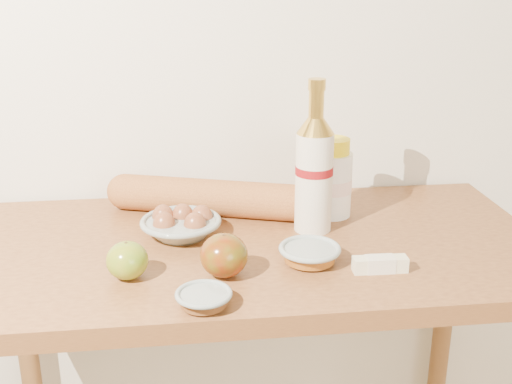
% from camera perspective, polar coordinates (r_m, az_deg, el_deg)
% --- Properties ---
extents(back_wall, '(3.50, 0.02, 2.60)m').
position_cam_1_polar(back_wall, '(1.55, -1.67, 14.42)').
color(back_wall, silver).
rests_on(back_wall, ground).
extents(table, '(1.20, 0.60, 0.90)m').
position_cam_1_polar(table, '(1.38, -0.15, -9.11)').
color(table, '#935B2F').
rests_on(table, ground).
extents(bourbon_bottle, '(0.09, 0.09, 0.33)m').
position_cam_1_polar(bourbon_bottle, '(1.35, 5.19, 1.87)').
color(bourbon_bottle, beige).
rests_on(bourbon_bottle, table).
extents(cream_bottle, '(0.11, 0.11, 0.18)m').
position_cam_1_polar(cream_bottle, '(1.45, 6.75, 1.06)').
color(cream_bottle, white).
rests_on(cream_bottle, table).
extents(egg_bowl, '(0.20, 0.20, 0.06)m').
position_cam_1_polar(egg_bowl, '(1.36, -6.67, -2.89)').
color(egg_bowl, gray).
rests_on(egg_bowl, table).
extents(baguette, '(0.50, 0.23, 0.08)m').
position_cam_1_polar(baguette, '(1.46, -4.03, -0.48)').
color(baguette, '#B56F37').
rests_on(baguette, table).
extents(apple_yellowgreen, '(0.09, 0.09, 0.07)m').
position_cam_1_polar(apple_yellowgreen, '(1.19, -11.37, -5.98)').
color(apple_yellowgreen, olive).
rests_on(apple_yellowgreen, table).
extents(apple_redgreen_front, '(0.10, 0.10, 0.08)m').
position_cam_1_polar(apple_redgreen_front, '(1.18, -2.87, -5.65)').
color(apple_redgreen_front, '#850707').
rests_on(apple_redgreen_front, table).
extents(sugar_bowl, '(0.13, 0.13, 0.03)m').
position_cam_1_polar(sugar_bowl, '(1.09, -4.67, -9.41)').
color(sugar_bowl, gray).
rests_on(sugar_bowl, table).
extents(syrup_bowl, '(0.12, 0.12, 0.03)m').
position_cam_1_polar(syrup_bowl, '(1.24, 4.79, -5.49)').
color(syrup_bowl, '#919E98').
rests_on(syrup_bowl, table).
extents(butter_stick, '(0.10, 0.03, 0.03)m').
position_cam_1_polar(butter_stick, '(1.22, 10.97, -6.33)').
color(butter_stick, beige).
rests_on(butter_stick, table).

